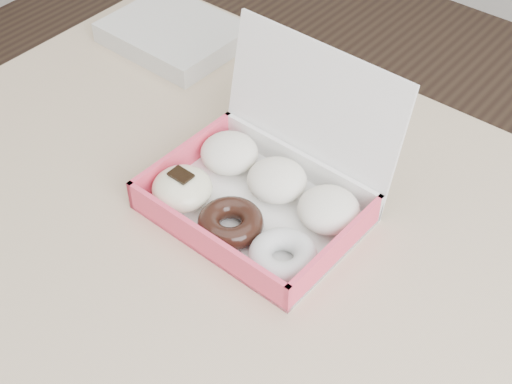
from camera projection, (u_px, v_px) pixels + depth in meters
The scene contains 3 objects.
table at pixel (269, 277), 0.98m from camera, with size 1.20×0.80×0.75m.
donut_box at pixel (261, 189), 0.95m from camera, with size 0.28×0.25×0.20m.
newspapers at pixel (174, 34), 1.25m from camera, with size 0.22×0.18×0.04m, color silver.
Camera 1 is at (0.38, -0.49, 1.44)m, focal length 50.00 mm.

